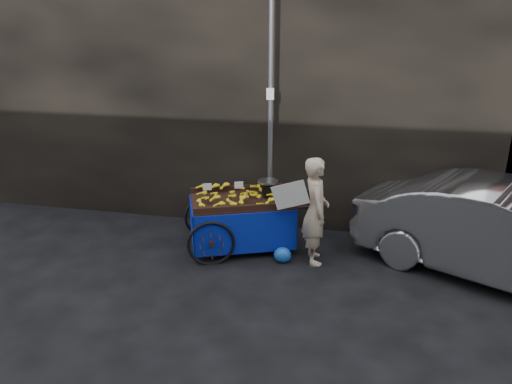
% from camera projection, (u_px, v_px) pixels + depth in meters
% --- Properties ---
extents(ground, '(80.00, 80.00, 0.00)m').
position_uv_depth(ground, '(234.00, 265.00, 7.54)').
color(ground, black).
rests_on(ground, ground).
extents(building_wall, '(13.50, 2.00, 5.00)m').
position_uv_depth(building_wall, '(289.00, 77.00, 9.01)').
color(building_wall, black).
rests_on(building_wall, ground).
extents(street_pole, '(0.12, 0.10, 4.00)m').
position_uv_depth(street_pole, '(271.00, 118.00, 8.00)').
color(street_pole, slate).
rests_on(street_pole, ground).
extents(banana_cart, '(2.37, 1.69, 1.18)m').
position_uv_depth(banana_cart, '(238.00, 205.00, 7.91)').
color(banana_cart, black).
rests_on(banana_cart, ground).
extents(vendor, '(0.92, 0.68, 1.65)m').
position_uv_depth(vendor, '(315.00, 211.00, 7.42)').
color(vendor, tan).
rests_on(vendor, ground).
extents(plastic_bag, '(0.27, 0.22, 0.24)m').
position_uv_depth(plastic_bag, '(283.00, 255.00, 7.61)').
color(plastic_bag, '#174EB1').
rests_on(plastic_bag, ground).
extents(parked_car, '(4.33, 3.09, 1.36)m').
position_uv_depth(parked_car, '(505.00, 234.00, 6.98)').
color(parked_car, '#B5B7BD').
rests_on(parked_car, ground).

